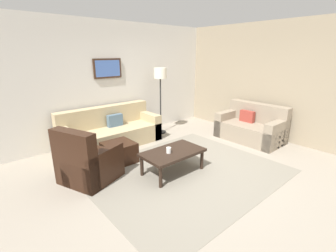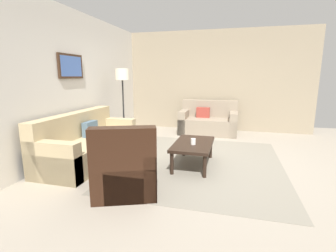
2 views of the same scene
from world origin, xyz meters
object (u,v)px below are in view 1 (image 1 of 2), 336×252
Objects in this scene: cup at (169,150)px; lamp_standing at (160,80)px; couch_loveseat at (252,128)px; armchair_leather at (87,164)px; couch_main at (110,132)px; ottoman at (119,152)px; framed_artwork at (108,68)px; coffee_table at (173,154)px.

cup is 0.06× the size of lamp_standing.
couch_loveseat is 3.98m from armchair_leather.
couch_main is 1.03m from ottoman.
framed_artwork is at bearing 67.12° from ottoman.
cup is at bearing -87.47° from couch_main.
lamp_standing reaches higher than cup.
couch_main is at bearing 92.53° from cup.
armchair_leather reaches higher than ottoman.
lamp_standing is 1.32m from framed_artwork.
lamp_standing is at bearing 126.24° from couch_loveseat.
cup is (-2.74, -0.01, 0.16)m from couch_loveseat.
framed_artwork is at bearing 157.37° from lamp_standing.
ottoman is (0.77, 0.30, -0.11)m from armchair_leather.
lamp_standing is at bearing 54.30° from cup.
couch_loveseat is 3.30m from ottoman.
framed_artwork is (0.17, 2.39, 1.26)m from cup.
framed_artwork is (-2.56, 2.37, 1.42)m from couch_loveseat.
framed_artwork reaches higher than ottoman.
coffee_table is 1.57× the size of framed_artwork.
coffee_table is at bearing 8.34° from cup.
coffee_table is 10.81× the size of cup.
coffee_table is at bearing -62.75° from ottoman.
armchair_leather is at bearing -158.57° from ottoman.
couch_loveseat is at bearing -34.95° from couch_main.
cup is 0.15× the size of framed_artwork.
couch_main is 4.02× the size of ottoman.
coffee_table is (-2.63, 0.00, 0.06)m from couch_loveseat.
ottoman is 0.51× the size of coffee_table.
couch_loveseat is at bearing -42.79° from framed_artwork.
framed_artwork is at bearing 51.13° from armchair_leather.
armchair_leather is 1.38m from cup.
ottoman is 1.13m from cup.
couch_main is 1.98m from coffee_table.
cup is 2.71m from framed_artwork.
lamp_standing is at bearing -3.78° from couch_main.
armchair_leather is (-1.09, -1.27, 0.01)m from couch_main.
couch_loveseat is (2.83, -1.97, 0.00)m from couch_main.
ottoman is at bearing 111.77° from cup.
couch_main is 1.50m from framed_artwork.
coffee_table is at bearing -123.68° from lamp_standing.
cup is (1.18, -0.71, 0.15)m from armchair_leather.
couch_main reaches higher than coffee_table.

